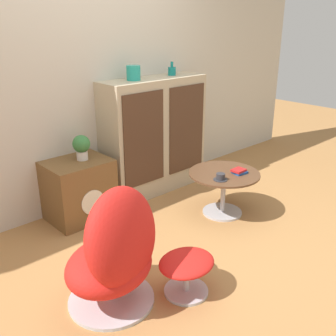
{
  "coord_description": "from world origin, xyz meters",
  "views": [
    {
      "loc": [
        -1.94,
        -1.87,
        1.77
      ],
      "look_at": [
        0.2,
        0.46,
        0.55
      ],
      "focal_mm": 42.0,
      "sensor_mm": 36.0,
      "label": 1
    }
  ],
  "objects_px": {
    "sideboard": "(154,136)",
    "tv_console": "(79,190)",
    "book_stack": "(239,171)",
    "vase_leftmost": "(133,73)",
    "teacup": "(221,177)",
    "vase_inner_left": "(172,71)",
    "ottoman": "(187,267)",
    "egg_chair": "(116,253)",
    "potted_plant": "(81,146)",
    "coffee_table": "(224,185)"
  },
  "relations": [
    {
      "from": "sideboard",
      "to": "tv_console",
      "type": "xyz_separation_m",
      "value": [
        -0.95,
        -0.03,
        -0.32
      ]
    },
    {
      "from": "sideboard",
      "to": "book_stack",
      "type": "xyz_separation_m",
      "value": [
        0.18,
        -0.99,
        -0.16
      ]
    },
    {
      "from": "vase_leftmost",
      "to": "teacup",
      "type": "xyz_separation_m",
      "value": [
        0.18,
        -0.98,
        -0.83
      ]
    },
    {
      "from": "vase_inner_left",
      "to": "ottoman",
      "type": "bearing_deg",
      "value": -130.17
    },
    {
      "from": "egg_chair",
      "to": "potted_plant",
      "type": "height_order",
      "value": "egg_chair"
    },
    {
      "from": "potted_plant",
      "to": "teacup",
      "type": "xyz_separation_m",
      "value": [
        0.82,
        -0.94,
        -0.25
      ]
    },
    {
      "from": "sideboard",
      "to": "potted_plant",
      "type": "xyz_separation_m",
      "value": [
        -0.89,
        -0.03,
        0.09
      ]
    },
    {
      "from": "sideboard",
      "to": "coffee_table",
      "type": "distance_m",
      "value": 0.94
    },
    {
      "from": "tv_console",
      "to": "coffee_table",
      "type": "bearing_deg",
      "value": -39.13
    },
    {
      "from": "book_stack",
      "to": "potted_plant",
      "type": "bearing_deg",
      "value": 138.15
    },
    {
      "from": "coffee_table",
      "to": "tv_console",
      "type": "bearing_deg",
      "value": 140.87
    },
    {
      "from": "sideboard",
      "to": "tv_console",
      "type": "relative_size",
      "value": 2.12
    },
    {
      "from": "book_stack",
      "to": "tv_console",
      "type": "bearing_deg",
      "value": 139.81
    },
    {
      "from": "vase_inner_left",
      "to": "vase_leftmost",
      "type": "bearing_deg",
      "value": -180.0
    },
    {
      "from": "coffee_table",
      "to": "vase_leftmost",
      "type": "distance_m",
      "value": 1.36
    },
    {
      "from": "potted_plant",
      "to": "tv_console",
      "type": "bearing_deg",
      "value": -179.26
    },
    {
      "from": "egg_chair",
      "to": "ottoman",
      "type": "height_order",
      "value": "egg_chair"
    },
    {
      "from": "teacup",
      "to": "book_stack",
      "type": "distance_m",
      "value": 0.25
    },
    {
      "from": "vase_leftmost",
      "to": "tv_console",
      "type": "bearing_deg",
      "value": -176.86
    },
    {
      "from": "egg_chair",
      "to": "vase_inner_left",
      "type": "xyz_separation_m",
      "value": [
        1.66,
        1.26,
        0.86
      ]
    },
    {
      "from": "coffee_table",
      "to": "potted_plant",
      "type": "xyz_separation_m",
      "value": [
        -0.98,
        0.85,
        0.39
      ]
    },
    {
      "from": "egg_chair",
      "to": "vase_leftmost",
      "type": "xyz_separation_m",
      "value": [
        1.16,
        1.26,
        0.88
      ]
    },
    {
      "from": "vase_inner_left",
      "to": "book_stack",
      "type": "distance_m",
      "value": 1.28
    },
    {
      "from": "egg_chair",
      "to": "ottoman",
      "type": "distance_m",
      "value": 0.5
    },
    {
      "from": "egg_chair",
      "to": "teacup",
      "type": "xyz_separation_m",
      "value": [
        1.34,
        0.28,
        0.05
      ]
    },
    {
      "from": "egg_chair",
      "to": "ottoman",
      "type": "xyz_separation_m",
      "value": [
        0.41,
        -0.22,
        -0.19
      ]
    },
    {
      "from": "vase_inner_left",
      "to": "potted_plant",
      "type": "bearing_deg",
      "value": -178.1
    },
    {
      "from": "ottoman",
      "to": "potted_plant",
      "type": "relative_size",
      "value": 1.76
    },
    {
      "from": "book_stack",
      "to": "egg_chair",
      "type": "bearing_deg",
      "value": -170.53
    },
    {
      "from": "tv_console",
      "to": "ottoman",
      "type": "relative_size",
      "value": 1.41
    },
    {
      "from": "sideboard",
      "to": "vase_leftmost",
      "type": "distance_m",
      "value": 0.71
    },
    {
      "from": "tv_console",
      "to": "vase_leftmost",
      "type": "xyz_separation_m",
      "value": [
        0.7,
        0.04,
        0.99
      ]
    },
    {
      "from": "tv_console",
      "to": "ottoman",
      "type": "bearing_deg",
      "value": -91.65
    },
    {
      "from": "potted_plant",
      "to": "book_stack",
      "type": "relative_size",
      "value": 1.65
    },
    {
      "from": "egg_chair",
      "to": "potted_plant",
      "type": "bearing_deg",
      "value": 67.08
    },
    {
      "from": "ottoman",
      "to": "teacup",
      "type": "xyz_separation_m",
      "value": [
        0.93,
        0.5,
        0.24
      ]
    },
    {
      "from": "sideboard",
      "to": "vase_leftmost",
      "type": "height_order",
      "value": "vase_leftmost"
    },
    {
      "from": "sideboard",
      "to": "teacup",
      "type": "bearing_deg",
      "value": -93.91
    },
    {
      "from": "sideboard",
      "to": "egg_chair",
      "type": "height_order",
      "value": "sideboard"
    },
    {
      "from": "coffee_table",
      "to": "teacup",
      "type": "height_order",
      "value": "teacup"
    },
    {
      "from": "coffee_table",
      "to": "vase_inner_left",
      "type": "height_order",
      "value": "vase_inner_left"
    },
    {
      "from": "potted_plant",
      "to": "book_stack",
      "type": "height_order",
      "value": "potted_plant"
    },
    {
      "from": "ottoman",
      "to": "vase_leftmost",
      "type": "xyz_separation_m",
      "value": [
        0.75,
        1.48,
        1.07
      ]
    },
    {
      "from": "coffee_table",
      "to": "book_stack",
      "type": "xyz_separation_m",
      "value": [
        0.09,
        -0.1,
        0.14
      ]
    },
    {
      "from": "tv_console",
      "to": "teacup",
      "type": "distance_m",
      "value": 1.3
    },
    {
      "from": "ottoman",
      "to": "coffee_table",
      "type": "relative_size",
      "value": 0.61
    },
    {
      "from": "vase_leftmost",
      "to": "potted_plant",
      "type": "bearing_deg",
      "value": -176.62
    },
    {
      "from": "sideboard",
      "to": "egg_chair",
      "type": "relative_size",
      "value": 1.41
    },
    {
      "from": "sideboard",
      "to": "vase_inner_left",
      "type": "distance_m",
      "value": 0.7
    },
    {
      "from": "vase_inner_left",
      "to": "tv_console",
      "type": "bearing_deg",
      "value": -178.16
    }
  ]
}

